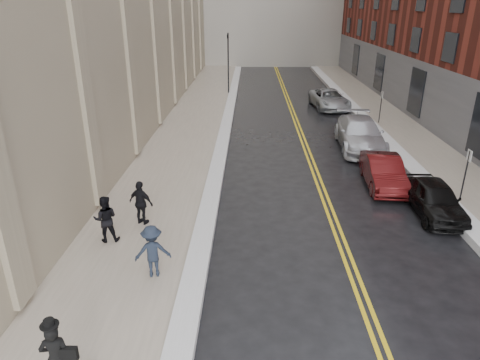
# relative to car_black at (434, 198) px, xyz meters

# --- Properties ---
(ground) EXTENTS (160.00, 160.00, 0.00)m
(ground) POSITION_rel_car_black_xyz_m (-6.36, -6.91, -0.65)
(ground) COLOR black
(ground) RESTS_ON ground
(sidewalk_left) EXTENTS (4.00, 64.00, 0.15)m
(sidewalk_left) POSITION_rel_car_black_xyz_m (-10.86, 9.09, -0.58)
(sidewalk_left) COLOR gray
(sidewalk_left) RESTS_ON ground
(sidewalk_right) EXTENTS (3.00, 64.00, 0.15)m
(sidewalk_right) POSITION_rel_car_black_xyz_m (2.64, 9.09, -0.58)
(sidewalk_right) COLOR gray
(sidewalk_right) RESTS_ON ground
(lane_stripe_a) EXTENTS (0.12, 64.00, 0.01)m
(lane_stripe_a) POSITION_rel_car_black_xyz_m (-3.98, 9.09, -0.65)
(lane_stripe_a) COLOR gold
(lane_stripe_a) RESTS_ON ground
(lane_stripe_b) EXTENTS (0.12, 64.00, 0.01)m
(lane_stripe_b) POSITION_rel_car_black_xyz_m (-3.74, 9.09, -0.65)
(lane_stripe_b) COLOR gold
(lane_stripe_b) RESTS_ON ground
(snow_ridge_left) EXTENTS (0.70, 60.80, 0.26)m
(snow_ridge_left) POSITION_rel_car_black_xyz_m (-8.56, 9.09, -0.52)
(snow_ridge_left) COLOR silver
(snow_ridge_left) RESTS_ON ground
(snow_ridge_right) EXTENTS (0.85, 60.80, 0.30)m
(snow_ridge_right) POSITION_rel_car_black_xyz_m (0.79, 9.09, -0.50)
(snow_ridge_right) COLOR silver
(snow_ridge_right) RESTS_ON ground
(traffic_signal) EXTENTS (0.18, 0.15, 5.20)m
(traffic_signal) POSITION_rel_car_black_xyz_m (-8.96, 23.09, 2.43)
(traffic_signal) COLOR black
(traffic_signal) RESTS_ON ground
(parking_sign_near) EXTENTS (0.06, 0.35, 2.23)m
(parking_sign_near) POSITION_rel_car_black_xyz_m (1.54, 1.09, 0.70)
(parking_sign_near) COLOR black
(parking_sign_near) RESTS_ON ground
(parking_sign_far) EXTENTS (0.06, 0.35, 2.23)m
(parking_sign_far) POSITION_rel_car_black_xyz_m (1.54, 13.09, 0.70)
(parking_sign_far) COLOR black
(parking_sign_far) RESTS_ON ground
(car_black) EXTENTS (1.64, 3.88, 1.31)m
(car_black) POSITION_rel_car_black_xyz_m (0.00, 0.00, 0.00)
(car_black) COLOR black
(car_black) RESTS_ON ground
(car_maroon) EXTENTS (1.69, 4.16, 1.34)m
(car_maroon) POSITION_rel_car_black_xyz_m (-1.16, 2.70, 0.02)
(car_maroon) COLOR #410B0C
(car_maroon) RESTS_ON ground
(car_silver_near) EXTENTS (2.61, 5.77, 1.64)m
(car_silver_near) POSITION_rel_car_black_xyz_m (-0.94, 8.09, 0.17)
(car_silver_near) COLOR #B6B8BF
(car_silver_near) RESTS_ON ground
(car_silver_far) EXTENTS (2.83, 5.29, 1.41)m
(car_silver_far) POSITION_rel_car_black_xyz_m (-0.96, 17.93, 0.05)
(car_silver_far) COLOR #9FA3A7
(car_silver_far) RESTS_ON ground
(pedestrian_main) EXTENTS (0.67, 0.50, 1.65)m
(pedestrian_main) POSITION_rel_car_black_xyz_m (-10.77, -8.47, 0.32)
(pedestrian_main) COLOR black
(pedestrian_main) RESTS_ON sidewalk_left
(pedestrian_a) EXTENTS (0.88, 0.74, 1.60)m
(pedestrian_a) POSITION_rel_car_black_xyz_m (-11.69, -2.53, 0.30)
(pedestrian_a) COLOR black
(pedestrian_a) RESTS_ON sidewalk_left
(pedestrian_b) EXTENTS (1.13, 0.79, 1.59)m
(pedestrian_b) POSITION_rel_car_black_xyz_m (-9.73, -4.44, 0.29)
(pedestrian_b) COLOR #1B2230
(pedestrian_b) RESTS_ON sidewalk_left
(pedestrian_c) EXTENTS (1.03, 0.73, 1.63)m
(pedestrian_c) POSITION_rel_car_black_xyz_m (-10.81, -1.32, 0.31)
(pedestrian_c) COLOR black
(pedestrian_c) RESTS_ON sidewalk_left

